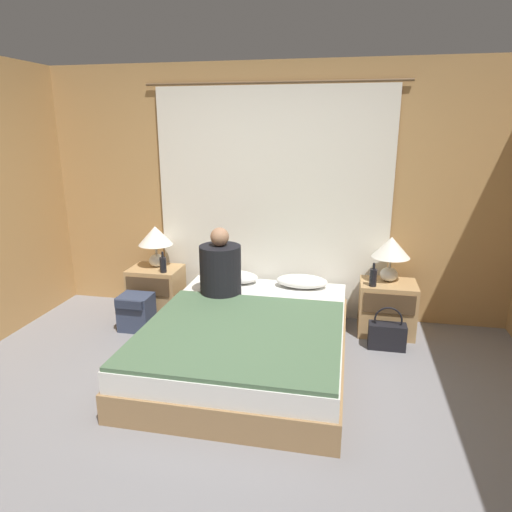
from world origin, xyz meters
The scene contains 16 objects.
ground_plane centered at (0.00, 0.00, 0.00)m, with size 16.00×16.00×0.00m, color gray.
wall_back centered at (0.00, 1.97, 1.25)m, with size 4.76×0.06×2.50m.
curtain_panel centered at (0.00, 1.91, 1.15)m, with size 2.52×0.02×2.31m.
bed centered at (0.00, 0.82, 0.19)m, with size 1.57×2.07×0.38m.
nightstand_left centered at (-1.16, 1.62, 0.25)m, with size 0.51×0.41×0.50m.
nightstand_right centered at (1.16, 1.62, 0.25)m, with size 0.51×0.41×0.50m.
lamp_left centered at (-1.16, 1.68, 0.80)m, with size 0.35×0.35×0.43m.
lamp_right centered at (1.16, 1.68, 0.80)m, with size 0.35×0.35×0.43m.
pillow_left centered at (-0.35, 1.67, 0.44)m, with size 0.51×0.28×0.12m.
pillow_right centered at (0.35, 1.67, 0.44)m, with size 0.51×0.28×0.12m.
blanket_on_bed centered at (0.00, 0.54, 0.40)m, with size 1.51×1.46×0.03m.
person_left_in_bed centered at (-0.37, 1.31, 0.64)m, with size 0.38×0.38×0.64m.
beer_bottle_on_left_stand centered at (-1.02, 1.50, 0.58)m, with size 0.07×0.07×0.21m.
beer_bottle_on_right_stand centered at (1.01, 1.50, 0.59)m, with size 0.07×0.07×0.22m.
backpack_on_floor centered at (-1.20, 1.22, 0.20)m, with size 0.30×0.29×0.35m.
handbag_on_floor centered at (1.15, 1.29, 0.13)m, with size 0.32×0.14×0.39m.
Camera 1 is at (0.75, -2.55, 1.90)m, focal length 32.00 mm.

